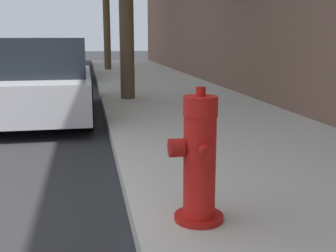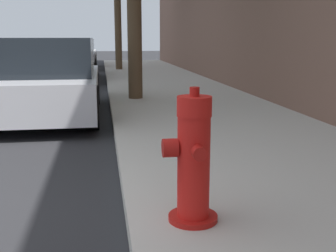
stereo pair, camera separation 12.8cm
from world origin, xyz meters
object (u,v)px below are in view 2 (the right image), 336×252
fire_hydrant (193,161)px  parked_car_near (47,79)px  parked_car_mid (65,60)px  parked_car_far (75,54)px

fire_hydrant → parked_car_near: size_ratio=0.23×
fire_hydrant → parked_car_mid: parked_car_mid is taller
parked_car_near → parked_car_far: (-0.23, 11.79, -0.02)m
parked_car_near → parked_car_far: size_ratio=0.89×
parked_car_near → parked_car_far: bearing=91.1°
fire_hydrant → parked_car_near: bearing=107.2°
fire_hydrant → parked_car_mid: bearing=98.6°
fire_hydrant → parked_car_near: 5.05m
parked_car_near → parked_car_mid: (-0.19, 6.29, -0.01)m
fire_hydrant → parked_car_far: (-1.72, 16.62, 0.07)m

